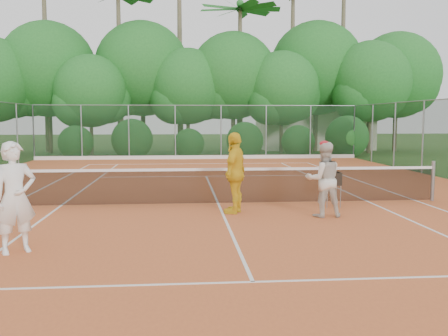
# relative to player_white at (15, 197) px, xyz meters

# --- Properties ---
(ground) EXTENTS (120.00, 120.00, 0.00)m
(ground) POSITION_rel_player_white_xyz_m (3.77, 4.53, -0.97)
(ground) COLOR #2B4E1B
(ground) RESTS_ON ground
(clay_court) EXTENTS (18.00, 36.00, 0.02)m
(clay_court) POSITION_rel_player_white_xyz_m (3.77, 4.53, -0.96)
(clay_court) COLOR #CD622F
(clay_court) RESTS_ON ground
(club_building) EXTENTS (8.00, 5.00, 3.00)m
(club_building) POSITION_rel_player_white_xyz_m (12.77, 28.53, 0.53)
(club_building) COLOR beige
(club_building) RESTS_ON ground
(tennis_net) EXTENTS (11.97, 0.10, 1.10)m
(tennis_net) POSITION_rel_player_white_xyz_m (3.77, 4.53, -0.43)
(tennis_net) COLOR gray
(tennis_net) RESTS_ON clay_court
(player_white) EXTENTS (0.82, 0.75, 1.89)m
(player_white) POSITION_rel_player_white_xyz_m (0.00, 0.00, 0.00)
(player_white) COLOR white
(player_white) RESTS_ON clay_court
(player_center_grp) EXTENTS (0.85, 0.67, 1.76)m
(player_center_grp) POSITION_rel_player_white_xyz_m (6.06, 2.61, -0.07)
(player_center_grp) COLOR beige
(player_center_grp) RESTS_ON clay_court
(player_yellow) EXTENTS (0.91, 1.23, 1.94)m
(player_yellow) POSITION_rel_player_white_xyz_m (4.07, 3.24, 0.03)
(player_yellow) COLOR yellow
(player_yellow) RESTS_ON clay_court
(ball_hopper) EXTENTS (0.39, 0.39, 0.89)m
(ball_hopper) POSITION_rel_player_white_xyz_m (6.65, 3.87, -0.24)
(ball_hopper) COLOR gray
(ball_hopper) RESTS_ON clay_court
(stray_ball_a) EXTENTS (0.07, 0.07, 0.07)m
(stray_ball_a) POSITION_rel_player_white_xyz_m (5.21, 15.69, -0.91)
(stray_ball_a) COLOR #EAF038
(stray_ball_a) RESTS_ON clay_court
(stray_ball_b) EXTENTS (0.07, 0.07, 0.07)m
(stray_ball_b) POSITION_rel_player_white_xyz_m (5.45, 15.71, -0.91)
(stray_ball_b) COLOR yellow
(stray_ball_b) RESTS_ON clay_court
(stray_ball_c) EXTENTS (0.07, 0.07, 0.07)m
(stray_ball_c) POSITION_rel_player_white_xyz_m (6.35, 13.33, -0.91)
(stray_ball_c) COLOR yellow
(stray_ball_c) RESTS_ON clay_court
(court_markings) EXTENTS (11.03, 23.83, 0.01)m
(court_markings) POSITION_rel_player_white_xyz_m (3.77, 4.53, -0.94)
(court_markings) COLOR white
(court_markings) RESTS_ON clay_court
(fence_back) EXTENTS (18.07, 0.07, 3.00)m
(fence_back) POSITION_rel_player_white_xyz_m (3.77, 19.53, 0.55)
(fence_back) COLOR #19381E
(fence_back) RESTS_ON clay_court
(tropical_treeline) EXTENTS (32.10, 8.49, 15.03)m
(tropical_treeline) POSITION_rel_player_white_xyz_m (5.20, 24.75, 4.15)
(tropical_treeline) COLOR brown
(tropical_treeline) RESTS_ON ground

